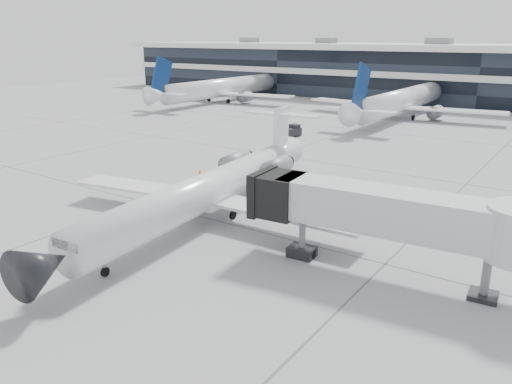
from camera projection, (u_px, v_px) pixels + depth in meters
The scene contains 8 objects.
ground at pixel (246, 228), 34.52m from camera, with size 220.00×220.00×0.00m, color #959698.
terminal at pixel (491, 78), 97.42m from camera, with size 170.00×22.00×10.00m, color black.
bg_jet_left at pixel (225, 101), 102.12m from camera, with size 32.00×40.00×9.60m, color white, non-canonical shape.
bg_jet_center at pixel (402, 117), 82.05m from camera, with size 32.00×40.00×9.60m, color white, non-canonical shape.
regional_jet at pixel (207, 190), 35.34m from camera, with size 23.36×29.18×6.73m.
jet_bridge at pixel (403, 215), 26.29m from camera, with size 15.89×4.35×5.10m.
traffic_cone at pixel (200, 173), 47.44m from camera, with size 0.52×0.52×0.64m.
far_tug at pixel (292, 131), 66.04m from camera, with size 2.00×2.74×1.57m.
Camera 1 is at (18.85, -26.11, 12.71)m, focal length 35.00 mm.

